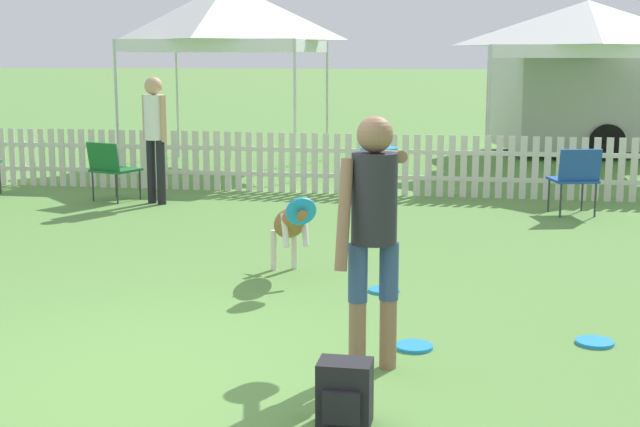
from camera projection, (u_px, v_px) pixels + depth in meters
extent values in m
plane|color=#5B8C42|center=(152.00, 384.00, 5.32)|extent=(240.00, 240.00, 0.00)
cylinder|color=#8C664C|center=(357.00, 336.00, 5.51)|extent=(0.11, 0.11, 0.44)
cylinder|color=#334C7A|center=(358.00, 273.00, 5.44)|extent=(0.12, 0.12, 0.36)
cylinder|color=#8C664C|center=(388.00, 334.00, 5.56)|extent=(0.11, 0.11, 0.44)
cylinder|color=#334C7A|center=(389.00, 271.00, 5.49)|extent=(0.12, 0.12, 0.36)
cylinder|color=#26262D|center=(374.00, 198.00, 5.38)|extent=(0.37, 0.37, 0.55)
sphere|color=#8C664C|center=(375.00, 134.00, 5.31)|extent=(0.22, 0.22, 0.22)
cylinder|color=#8C664C|center=(344.00, 215.00, 5.30)|extent=(0.11, 0.21, 0.67)
cylinder|color=#8C664C|center=(390.00, 156.00, 5.71)|extent=(0.28, 0.66, 0.14)
cylinder|color=#1E8CD8|center=(379.00, 161.00, 6.05)|extent=(0.26, 0.26, 0.02)
cylinder|color=#1E8CD8|center=(379.00, 157.00, 6.04)|extent=(0.26, 0.26, 0.02)
cylinder|color=#1E8CD8|center=(379.00, 153.00, 6.04)|extent=(0.26, 0.26, 0.02)
cylinder|color=#1E8CD8|center=(379.00, 149.00, 6.03)|extent=(0.26, 0.26, 0.02)
ellipsoid|color=olive|center=(290.00, 223.00, 7.80)|extent=(0.51, 0.70, 0.45)
ellipsoid|color=silver|center=(290.00, 228.00, 7.81)|extent=(0.28, 0.37, 0.21)
sphere|color=olive|center=(299.00, 213.00, 7.44)|extent=(0.15, 0.15, 0.15)
cone|color=olive|center=(301.00, 211.00, 7.36)|extent=(0.13, 0.15, 0.12)
cylinder|color=#1E8CD8|center=(301.00, 211.00, 7.36)|extent=(0.28, 0.22, 0.25)
cone|color=olive|center=(304.00, 205.00, 7.46)|extent=(0.05, 0.05, 0.07)
cone|color=olive|center=(293.00, 206.00, 7.44)|extent=(0.05, 0.05, 0.07)
cylinder|color=silver|center=(294.00, 249.00, 8.14)|extent=(0.06, 0.06, 0.37)
cylinder|color=silver|center=(274.00, 250.00, 8.10)|extent=(0.06, 0.06, 0.37)
cylinder|color=silver|center=(305.00, 229.00, 7.65)|extent=(0.12, 0.18, 0.29)
cylinder|color=silver|center=(285.00, 230.00, 7.61)|extent=(0.12, 0.18, 0.29)
cone|color=olive|center=(280.00, 222.00, 8.22)|extent=(0.17, 0.29, 0.20)
cylinder|color=#1E8CD8|center=(384.00, 290.00, 7.38)|extent=(0.26, 0.26, 0.02)
cylinder|color=#1E8CD8|center=(595.00, 342.00, 6.05)|extent=(0.26, 0.26, 0.02)
cylinder|color=#1E8CD8|center=(414.00, 346.00, 5.96)|extent=(0.26, 0.26, 0.02)
cube|color=black|center=(345.00, 393.00, 4.71)|extent=(0.28, 0.21, 0.35)
cube|color=black|center=(341.00, 408.00, 4.59)|extent=(0.20, 0.04, 0.18)
cube|color=silver|center=(343.00, 176.00, 12.52)|extent=(18.19, 0.04, 0.06)
cube|color=silver|center=(343.00, 151.00, 12.45)|extent=(18.19, 0.04, 0.06)
cube|color=silver|center=(3.00, 157.00, 13.39)|extent=(0.09, 0.02, 0.86)
cube|color=silver|center=(12.00, 157.00, 13.37)|extent=(0.09, 0.02, 0.86)
cube|color=silver|center=(22.00, 157.00, 13.34)|extent=(0.09, 0.02, 0.86)
cube|color=silver|center=(32.00, 157.00, 13.31)|extent=(0.09, 0.02, 0.86)
cube|color=silver|center=(42.00, 157.00, 13.28)|extent=(0.09, 0.02, 0.86)
cube|color=silver|center=(52.00, 158.00, 13.25)|extent=(0.09, 0.02, 0.86)
cube|color=silver|center=(62.00, 158.00, 13.23)|extent=(0.09, 0.02, 0.86)
cube|color=silver|center=(72.00, 158.00, 13.20)|extent=(0.09, 0.02, 0.86)
cube|color=silver|center=(82.00, 158.00, 13.17)|extent=(0.09, 0.02, 0.86)
cube|color=silver|center=(92.00, 158.00, 13.14)|extent=(0.09, 0.02, 0.86)
cube|color=silver|center=(102.00, 159.00, 13.12)|extent=(0.09, 0.02, 0.86)
cube|color=silver|center=(113.00, 159.00, 13.09)|extent=(0.09, 0.02, 0.86)
cube|color=silver|center=(123.00, 159.00, 13.06)|extent=(0.09, 0.02, 0.86)
cube|color=silver|center=(133.00, 159.00, 13.03)|extent=(0.09, 0.02, 0.86)
cube|color=silver|center=(143.00, 160.00, 13.00)|extent=(0.09, 0.02, 0.86)
cube|color=silver|center=(154.00, 160.00, 12.98)|extent=(0.09, 0.02, 0.86)
cube|color=silver|center=(164.00, 160.00, 12.95)|extent=(0.09, 0.02, 0.86)
cube|color=silver|center=(175.00, 160.00, 12.92)|extent=(0.09, 0.02, 0.86)
cube|color=silver|center=(185.00, 160.00, 12.89)|extent=(0.09, 0.02, 0.86)
cube|color=silver|center=(196.00, 161.00, 12.86)|extent=(0.09, 0.02, 0.86)
cube|color=silver|center=(206.00, 161.00, 12.84)|extent=(0.09, 0.02, 0.86)
cube|color=silver|center=(217.00, 161.00, 12.81)|extent=(0.09, 0.02, 0.86)
cube|color=silver|center=(228.00, 161.00, 12.78)|extent=(0.09, 0.02, 0.86)
cube|color=silver|center=(238.00, 162.00, 12.75)|extent=(0.09, 0.02, 0.86)
cube|color=silver|center=(249.00, 162.00, 12.72)|extent=(0.09, 0.02, 0.86)
cube|color=silver|center=(260.00, 162.00, 12.70)|extent=(0.09, 0.02, 0.86)
cube|color=silver|center=(271.00, 162.00, 12.67)|extent=(0.09, 0.02, 0.86)
cube|color=silver|center=(282.00, 163.00, 12.64)|extent=(0.09, 0.02, 0.86)
cube|color=silver|center=(293.00, 163.00, 12.61)|extent=(0.09, 0.02, 0.86)
cube|color=silver|center=(304.00, 163.00, 12.59)|extent=(0.09, 0.02, 0.86)
cube|color=silver|center=(315.00, 163.00, 12.56)|extent=(0.09, 0.02, 0.86)
cube|color=silver|center=(326.00, 164.00, 12.53)|extent=(0.09, 0.02, 0.86)
cube|color=silver|center=(337.00, 164.00, 12.50)|extent=(0.09, 0.02, 0.86)
cube|color=silver|center=(348.00, 164.00, 12.47)|extent=(0.09, 0.02, 0.86)
cube|color=silver|center=(360.00, 164.00, 12.45)|extent=(0.09, 0.02, 0.86)
cube|color=silver|center=(371.00, 165.00, 12.42)|extent=(0.09, 0.02, 0.86)
cube|color=silver|center=(382.00, 165.00, 12.39)|extent=(0.09, 0.02, 0.86)
cube|color=silver|center=(394.00, 165.00, 12.36)|extent=(0.09, 0.02, 0.86)
cube|color=silver|center=(405.00, 165.00, 12.33)|extent=(0.09, 0.02, 0.86)
cube|color=silver|center=(417.00, 166.00, 12.31)|extent=(0.09, 0.02, 0.86)
cube|color=silver|center=(429.00, 166.00, 12.28)|extent=(0.09, 0.02, 0.86)
cube|color=silver|center=(440.00, 166.00, 12.25)|extent=(0.09, 0.02, 0.86)
cube|color=silver|center=(452.00, 166.00, 12.22)|extent=(0.09, 0.02, 0.86)
cube|color=silver|center=(464.00, 167.00, 12.19)|extent=(0.09, 0.02, 0.86)
cube|color=silver|center=(475.00, 167.00, 12.17)|extent=(0.09, 0.02, 0.86)
cube|color=silver|center=(487.00, 167.00, 12.14)|extent=(0.09, 0.02, 0.86)
cube|color=silver|center=(499.00, 167.00, 12.11)|extent=(0.09, 0.02, 0.86)
cube|color=silver|center=(511.00, 168.00, 12.08)|extent=(0.09, 0.02, 0.86)
cube|color=silver|center=(523.00, 168.00, 12.06)|extent=(0.09, 0.02, 0.86)
cube|color=silver|center=(535.00, 168.00, 12.03)|extent=(0.09, 0.02, 0.86)
cube|color=silver|center=(547.00, 168.00, 12.00)|extent=(0.09, 0.02, 0.86)
cube|color=silver|center=(560.00, 169.00, 11.97)|extent=(0.09, 0.02, 0.86)
cube|color=silver|center=(572.00, 169.00, 11.94)|extent=(0.09, 0.02, 0.86)
cube|color=silver|center=(584.00, 169.00, 11.92)|extent=(0.09, 0.02, 0.86)
cube|color=silver|center=(596.00, 169.00, 11.89)|extent=(0.09, 0.02, 0.86)
cube|color=silver|center=(609.00, 170.00, 11.86)|extent=(0.09, 0.02, 0.86)
cube|color=silver|center=(621.00, 170.00, 11.83)|extent=(0.09, 0.02, 0.86)
cube|color=silver|center=(634.00, 170.00, 11.80)|extent=(0.09, 0.02, 0.86)
cylinder|color=#333338|center=(140.00, 184.00, 12.06)|extent=(0.02, 0.02, 0.41)
cylinder|color=#333338|center=(116.00, 182.00, 12.28)|extent=(0.02, 0.02, 0.41)
cylinder|color=#333338|center=(117.00, 189.00, 11.69)|extent=(0.02, 0.02, 0.41)
cylinder|color=#333338|center=(93.00, 186.00, 11.91)|extent=(0.02, 0.02, 0.41)
cube|color=#19662D|center=(116.00, 170.00, 11.95)|extent=(0.66, 0.66, 0.03)
cube|color=#19662D|center=(103.00, 157.00, 11.72)|extent=(0.51, 0.26, 0.39)
cylinder|color=#333338|center=(0.00, 178.00, 12.54)|extent=(0.02, 0.02, 0.46)
cylinder|color=#333338|center=(582.00, 194.00, 11.17)|extent=(0.02, 0.02, 0.43)
cylinder|color=#333338|center=(549.00, 195.00, 11.14)|extent=(0.02, 0.02, 0.43)
cylinder|color=#333338|center=(595.00, 200.00, 10.75)|extent=(0.02, 0.02, 0.43)
cylinder|color=#333338|center=(561.00, 200.00, 10.71)|extent=(0.02, 0.02, 0.43)
cube|color=#1E4799|center=(572.00, 180.00, 10.90)|extent=(0.62, 0.62, 0.03)
cube|color=#1E4799|center=(580.00, 166.00, 10.65)|extent=(0.51, 0.21, 0.40)
cylinder|color=silver|center=(488.00, 115.00, 13.45)|extent=(0.04, 0.04, 2.09)
cylinder|color=silver|center=(487.00, 104.00, 16.43)|extent=(0.04, 0.04, 2.09)
cube|color=white|center=(586.00, 51.00, 14.51)|extent=(3.08, 3.08, 0.20)
pyramid|color=white|center=(587.00, 23.00, 14.43)|extent=(3.08, 3.08, 0.71)
cylinder|color=silver|center=(117.00, 109.00, 14.10)|extent=(0.04, 0.04, 2.18)
cylinder|color=silver|center=(295.00, 111.00, 13.60)|extent=(0.04, 0.04, 2.18)
cylinder|color=silver|center=(177.00, 100.00, 16.91)|extent=(0.04, 0.04, 2.18)
cylinder|color=silver|center=(327.00, 101.00, 16.40)|extent=(0.04, 0.04, 2.18)
cube|color=white|center=(229.00, 46.00, 15.08)|extent=(2.89, 2.89, 0.20)
pyramid|color=white|center=(228.00, 11.00, 14.98)|extent=(2.89, 2.89, 0.95)
cylinder|color=black|center=(161.00, 172.00, 11.63)|extent=(0.11, 0.11, 0.84)
cylinder|color=black|center=(151.00, 171.00, 11.73)|extent=(0.11, 0.11, 0.84)
cylinder|color=white|center=(154.00, 117.00, 11.55)|extent=(0.27, 0.27, 0.58)
sphere|color=tan|center=(153.00, 86.00, 11.48)|extent=(0.23, 0.23, 0.23)
cylinder|color=tan|center=(164.00, 119.00, 11.46)|extent=(0.08, 0.08, 0.60)
cylinder|color=tan|center=(145.00, 118.00, 11.65)|extent=(0.08, 0.08, 0.60)
cube|color=#B7B7B7|center=(612.00, 89.00, 17.45)|extent=(4.77, 3.36, 2.26)
cylinder|color=black|center=(563.00, 132.00, 18.72)|extent=(0.70, 0.35, 0.68)
cylinder|color=black|center=(607.00, 143.00, 16.43)|extent=(0.70, 0.35, 0.68)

